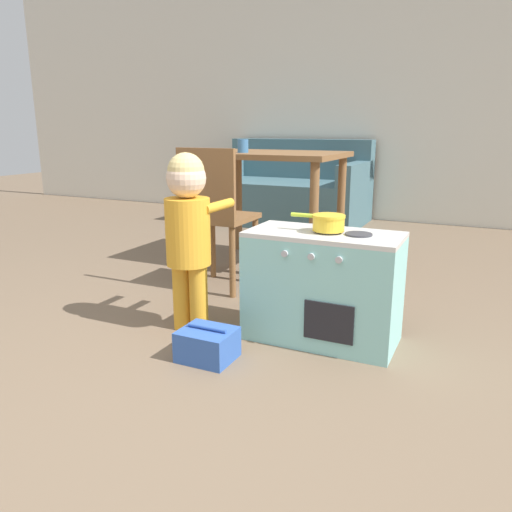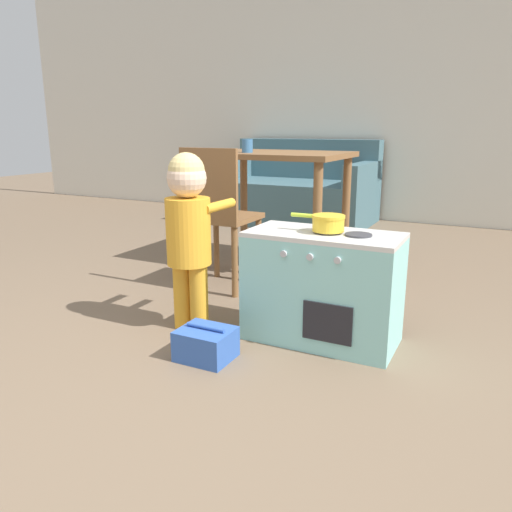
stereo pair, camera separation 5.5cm
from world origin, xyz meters
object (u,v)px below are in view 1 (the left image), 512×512
at_px(toy_basket, 207,344).
at_px(play_kitchen, 323,287).
at_px(toy_pot, 328,222).
at_px(couch, 289,192).
at_px(child_figure, 188,223).
at_px(dining_chair_near, 216,215).
at_px(dining_table, 272,171).
at_px(cup_on_table, 243,146).

bearing_deg(toy_basket, play_kitchen, 47.70).
height_order(toy_pot, couch, couch).
height_order(child_figure, couch, child_figure).
distance_m(toy_basket, dining_chair_near, 1.01).
xyz_separation_m(toy_pot, couch, (-1.24, 2.71, -0.25)).
bearing_deg(dining_table, child_figure, -84.02).
relative_size(play_kitchen, toy_basket, 3.02).
relative_size(toy_pot, cup_on_table, 2.84).
bearing_deg(play_kitchen, dining_table, 123.63).
relative_size(toy_pot, toy_basket, 1.10).
distance_m(toy_pot, child_figure, 0.63).
height_order(toy_pot, child_figure, child_figure).
bearing_deg(dining_table, dining_chair_near, -95.02).
bearing_deg(dining_chair_near, cup_on_table, 98.65).
bearing_deg(play_kitchen, cup_on_table, 132.82).
distance_m(child_figure, cup_on_table, 1.16).
bearing_deg(child_figure, play_kitchen, 14.80).
distance_m(child_figure, couch, 2.94).
xyz_separation_m(dining_table, dining_chair_near, (-0.06, -0.66, -0.20)).
distance_m(play_kitchen, dining_chair_near, 0.92).
bearing_deg(dining_chair_near, toy_pot, -28.17).
bearing_deg(toy_basket, dining_chair_near, 116.97).
bearing_deg(child_figure, couch, 102.43).
xyz_separation_m(toy_pot, child_figure, (-0.61, -0.16, -0.03)).
xyz_separation_m(dining_chair_near, couch, (-0.44, 2.28, -0.16)).
relative_size(toy_basket, dining_chair_near, 0.26).
relative_size(play_kitchen, toy_pot, 2.74).
xyz_separation_m(toy_pot, dining_chair_near, (-0.80, 0.43, -0.09)).
height_order(child_figure, dining_table, child_figure).
bearing_deg(child_figure, toy_pot, 14.53).
bearing_deg(child_figure, cup_on_table, 103.73).
relative_size(child_figure, cup_on_table, 9.75).
height_order(toy_pot, cup_on_table, cup_on_table).
distance_m(play_kitchen, cup_on_table, 1.39).
relative_size(couch, cup_on_table, 17.92).
relative_size(dining_table, cup_on_table, 10.99).
xyz_separation_m(toy_pot, cup_on_table, (-0.88, 0.93, 0.28)).
bearing_deg(cup_on_table, toy_pot, -46.72).
bearing_deg(dining_chair_near, child_figure, -72.09).
relative_size(toy_pot, couch, 0.16).
bearing_deg(toy_pot, dining_chair_near, 151.83).
distance_m(child_figure, dining_chair_near, 0.62).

